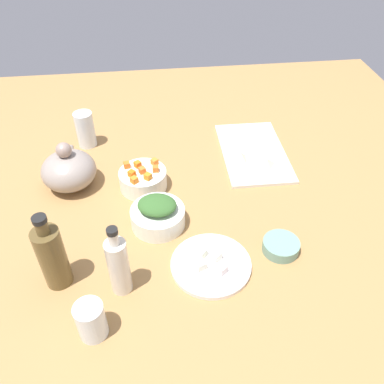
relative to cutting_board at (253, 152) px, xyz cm
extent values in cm
cube|color=#A37846|center=(-23.26, 23.87, -2.00)|extent=(190.00, 190.00, 3.00)
cube|color=silver|center=(0.00, 0.00, 0.00)|extent=(35.78, 21.51, 1.00)
cylinder|color=white|center=(-46.39, 21.87, 0.10)|extent=(20.19, 20.19, 1.20)
cylinder|color=white|center=(-29.92, 34.11, 2.17)|extent=(14.93, 14.93, 5.34)
cylinder|color=white|center=(-13.29, 37.69, 2.42)|extent=(14.37, 14.37, 5.85)
cylinder|color=gray|center=(-43.29, 3.10, 1.04)|extent=(9.53, 9.53, 3.08)
ellipsoid|color=gray|center=(-9.70, 59.75, 5.12)|extent=(16.46, 16.37, 11.24)
sphere|color=gray|center=(-9.70, 59.75, 12.58)|extent=(4.61, 4.61, 4.61)
cylinder|color=gray|center=(-2.71, 59.75, 6.52)|extent=(5.38, 2.00, 3.93)
cylinder|color=brown|center=(-46.21, 58.90, 7.89)|extent=(6.37, 6.37, 16.79)
cylinder|color=brown|center=(-46.21, 58.90, 18.00)|extent=(2.87, 2.87, 3.42)
cylinder|color=black|center=(-46.21, 58.90, 20.31)|extent=(3.19, 3.19, 1.20)
cylinder|color=silver|center=(-50.16, 43.83, 7.28)|extent=(4.95, 4.95, 15.56)
cylinder|color=silver|center=(-50.16, 43.83, 16.72)|extent=(2.23, 2.23, 3.33)
cylinder|color=black|center=(-50.16, 43.83, 18.98)|extent=(2.48, 2.48, 1.20)
cylinder|color=white|center=(12.25, 56.50, 5.69)|extent=(6.33, 6.33, 12.39)
cylinder|color=white|center=(-61.15, 49.79, 4.10)|extent=(6.31, 6.31, 9.20)
cube|color=orange|center=(-10.57, 38.99, 6.25)|extent=(2.50, 2.50, 1.80)
cube|color=orange|center=(-13.41, 33.67, 6.25)|extent=(1.87, 1.87, 1.80)
cube|color=orange|center=(-18.00, 40.10, 6.25)|extent=(2.54, 2.54, 1.80)
cube|color=orange|center=(-16.85, 36.12, 6.25)|extent=(2.54, 2.54, 1.80)
cube|color=orange|center=(-13.70, 37.68, 6.25)|extent=(2.35, 2.35, 1.80)
cube|color=orange|center=(-14.93, 40.78, 6.25)|extent=(2.55, 2.55, 1.80)
cube|color=orange|center=(-9.87, 33.82, 6.25)|extent=(2.52, 2.52, 1.80)
cube|color=orange|center=(-10.47, 42.26, 6.25)|extent=(2.10, 2.10, 1.80)
ellipsoid|color=#36632B|center=(-29.92, 34.11, 6.66)|extent=(11.19, 12.44, 3.64)
cube|color=silver|center=(-47.53, 24.62, 1.80)|extent=(2.85, 2.85, 2.20)
cube|color=white|center=(-45.06, 20.33, 1.80)|extent=(3.07, 3.07, 2.20)
cube|color=white|center=(-49.30, 19.72, 1.80)|extent=(3.07, 3.07, 2.20)
cube|color=white|center=(-43.59, 24.14, 1.80)|extent=(3.11, 3.11, 2.20)
pyramid|color=beige|center=(8.57, -6.32, 1.55)|extent=(6.23, 6.28, 2.11)
pyramid|color=beige|center=(-3.92, 5.67, 2.09)|extent=(6.14, 5.90, 3.19)
pyramid|color=beige|center=(0.79, 0.81, 1.71)|extent=(5.19, 5.42, 2.43)
pyramid|color=beige|center=(-8.14, -2.24, 1.80)|extent=(5.16, 5.44, 2.61)
camera|label=1|loc=(-109.47, 34.20, 79.93)|focal=37.69mm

